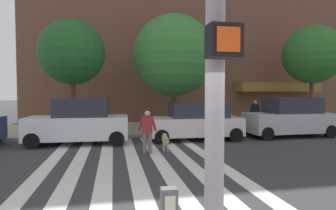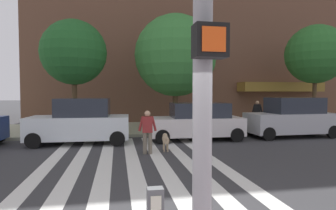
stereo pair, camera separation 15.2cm
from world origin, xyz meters
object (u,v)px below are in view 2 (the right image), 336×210
Objects in this scene: parked_car_fourth_in_line at (292,118)px; street_tree_middle at (175,56)px; pedestrian_bystander at (257,112)px; pedestrian_dog_walker at (147,130)px; dog_on_leash at (166,139)px; street_tree_further at (315,54)px; parked_car_third_in_line at (197,122)px; parked_car_behind_first at (81,122)px; street_tree_nearest at (74,53)px.

parked_car_fourth_in_line is 7.29m from street_tree_middle.
pedestrian_bystander is at bearing 1.26° from street_tree_middle.
dog_on_leash is (0.77, 0.50, -0.48)m from pedestrian_dog_walker.
parked_car_fourth_in_line reaches higher than pedestrian_dog_walker.
street_tree_further is 13.74m from pedestrian_dog_walker.
street_tree_middle is 1.03× the size of street_tree_further.
parked_car_behind_first is at bearing -180.00° from parked_car_third_in_line.
parked_car_behind_first is 4.19m from dog_on_leash.
parked_car_behind_first is at bearing 148.21° from dog_on_leash.
street_tree_middle is at bearing 5.92° from street_tree_nearest.
parked_car_fourth_in_line is 8.31m from pedestrian_dog_walker.
pedestrian_bystander is at bearing 17.46° from parked_car_behind_first.
pedestrian_bystander is at bearing 93.22° from parked_car_fourth_in_line.
parked_car_fourth_in_line is 2.79× the size of pedestrian_dog_walker.
parked_car_behind_first is 0.99× the size of parked_car_third_in_line.
parked_car_behind_first is 4.38m from street_tree_nearest.
street_tree_further is at bearing 2.64° from street_tree_nearest.
street_tree_middle reaches higher than parked_car_third_in_line.
pedestrian_dog_walker is at bearing -111.50° from street_tree_middle.
street_tree_middle reaches higher than parked_car_behind_first.
parked_car_fourth_in_line is 0.67× the size of street_tree_middle.
parked_car_fourth_in_line is 7.44m from dog_on_leash.
parked_car_third_in_line is 4.62× the size of dog_on_leash.
dog_on_leash is at bearing -131.48° from parked_car_third_in_line.
parked_car_fourth_in_line is (5.15, 0.00, 0.09)m from parked_car_third_in_line.
street_tree_nearest is at bearing 103.67° from parked_car_behind_first.
parked_car_third_in_line is (5.47, 0.00, -0.08)m from parked_car_behind_first.
street_tree_nearest is (-0.63, 2.57, 3.48)m from parked_car_behind_first.
parked_car_behind_first is at bearing -147.99° from street_tree_middle.
parked_car_third_in_line is at bearing -179.97° from parked_car_fourth_in_line.
parked_car_behind_first is 10.62m from parked_car_fourth_in_line.
street_tree_middle reaches higher than dog_on_leash.
pedestrian_bystander is (5.37, 0.12, -3.43)m from street_tree_middle.
parked_car_behind_first is at bearing -179.99° from parked_car_fourth_in_line.
street_tree_further reaches higher than pedestrian_dog_walker.
street_tree_further reaches higher than dog_on_leash.
street_tree_further is 6.74× the size of dog_on_leash.
street_tree_nearest is 6.18× the size of dog_on_leash.
street_tree_middle is at bearing 97.29° from parked_car_third_in_line.
dog_on_leash is (3.53, -2.19, -0.53)m from parked_car_behind_first.
street_tree_further is 4.03× the size of pedestrian_dog_walker.
pedestrian_bystander is at bearing 179.86° from street_tree_further.
street_tree_further reaches higher than parked_car_third_in_line.
dog_on_leash is 8.83m from pedestrian_bystander.
parked_car_behind_first is 0.98× the size of parked_car_fourth_in_line.
dog_on_leash is (4.16, -4.76, -4.01)m from street_tree_nearest.
parked_car_behind_first is 2.72× the size of pedestrian_bystander.
street_tree_middle is at bearing 150.36° from parked_car_fourth_in_line.
street_tree_nearest is at bearing 122.74° from pedestrian_dog_walker.
dog_on_leash is at bearing -162.81° from parked_car_fourth_in_line.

